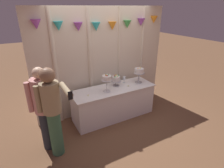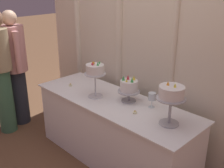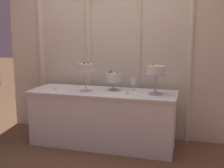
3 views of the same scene
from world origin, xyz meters
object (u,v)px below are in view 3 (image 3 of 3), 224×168
cake_display_center (114,78)px  wine_glass (133,82)px  cake_display_leftmost (86,70)px  tealight_near_left (128,93)px  tealight_far_left (55,89)px  cake_display_rightmost (156,72)px  cake_table (103,118)px

cake_display_center → wine_glass: bearing=12.0°
cake_display_leftmost → tealight_near_left: cake_display_leftmost is taller
tealight_far_left → cake_display_rightmost: bearing=3.2°
cake_display_center → cake_display_leftmost: bearing=-152.8°
cake_display_center → cake_display_rightmost: cake_display_rightmost is taller
cake_table → wine_glass: bearing=22.3°
cake_display_leftmost → cake_display_rightmost: size_ratio=1.02×
cake_table → tealight_far_left: size_ratio=44.63×
cake_display_rightmost → wine_glass: bearing=153.3°
cake_display_leftmost → tealight_far_left: bearing=-178.9°
cake_display_center → wine_glass: size_ratio=1.80×
cake_display_leftmost → cake_display_center: size_ratio=1.44×
cake_display_rightmost → tealight_far_left: bearing=-176.8°
cake_display_center → tealight_near_left: 0.32m
wine_glass → tealight_far_left: 1.07m
cake_table → wine_glass: 0.64m
wine_glass → tealight_near_left: (-0.03, -0.22, -0.10)m
cake_display_leftmost → tealight_far_left: (-0.44, -0.01, -0.28)m
cake_table → cake_display_center: bearing=39.5°
cake_table → cake_display_center: 0.55m
cake_table → cake_display_leftmost: 0.69m
cake_display_leftmost → wine_glass: 0.66m
cake_display_leftmost → cake_display_center: (0.33, 0.17, -0.13)m
cake_display_rightmost → tealight_far_left: cake_display_rightmost is taller
cake_display_center → tealight_near_left: bearing=-35.9°
cake_display_center → tealight_near_left: cake_display_center is taller
wine_glass → cake_display_leftmost: bearing=-159.1°
cake_display_center → wine_glass: 0.27m
cake_table → cake_display_center: size_ratio=6.96×
cake_display_rightmost → tealight_far_left: size_ratio=9.11×
wine_glass → cake_display_rightmost: bearing=-26.7°
cake_display_rightmost → tealight_near_left: bearing=-169.5°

